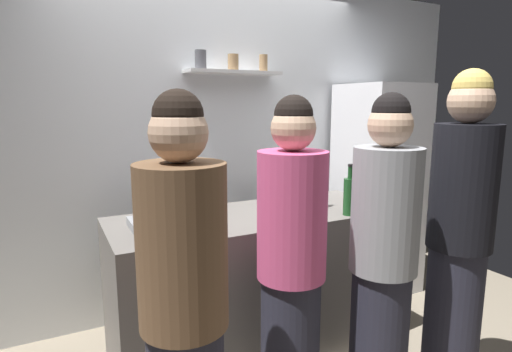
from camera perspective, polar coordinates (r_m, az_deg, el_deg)
The scene contains 14 objects.
back_wall_assembly at distance 3.34m, azimuth -5.74°, elevation 4.20°, with size 4.80×0.32×2.60m.
refrigerator at distance 3.80m, azimuth 16.35°, elevation -1.65°, with size 0.59×0.65×1.80m.
counter at distance 2.87m, azimuth -0.00°, elevation -14.16°, with size 1.87×0.73×0.92m, color #66605B.
baking_pan at distance 2.51m, azimuth -13.06°, elevation -6.16°, with size 0.34×0.24×0.05m, color gray.
utensil_holder at distance 2.98m, azimuth 15.31°, elevation -3.00°, with size 0.10×0.10×0.22m.
wine_bottle_green_glass at distance 2.73m, azimuth 12.70°, elevation -2.59°, with size 0.08×0.08×0.33m.
wine_bottle_amber_glass at distance 2.88m, azimuth 8.49°, elevation -2.02°, with size 0.06×0.06×0.32m.
wine_bottle_pale_glass at distance 3.06m, azimuth 1.69°, elevation -1.06°, with size 0.06×0.06×0.33m.
wine_bottle_dark_glass at distance 2.23m, azimuth -14.79°, elevation -5.56°, with size 0.07×0.07×0.32m.
water_bottle_plastic at distance 2.40m, azimuth -6.53°, elevation -4.85°, with size 0.08×0.08×0.22m.
person_brown_jacket at distance 1.70m, azimuth -9.80°, elevation -18.21°, with size 0.34×0.34×1.69m.
person_pink_top at distance 2.11m, azimuth 4.85°, elevation -12.57°, with size 0.34×0.34×1.67m.
person_grey_hoodie at distance 2.26m, azimuth 16.98°, elevation -11.22°, with size 0.34×0.34×1.69m.
person_blonde at distance 2.56m, azimuth 26.06°, elevation -7.55°, with size 0.34×0.34×1.81m.
Camera 1 is at (-1.20, -1.85, 1.63)m, focal length 29.17 mm.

